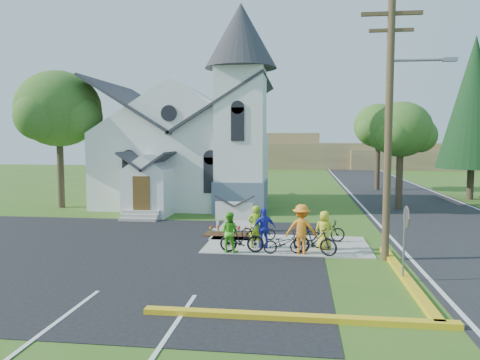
# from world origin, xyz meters

# --- Properties ---
(ground) EXTENTS (120.00, 120.00, 0.00)m
(ground) POSITION_xyz_m (0.00, 0.00, 0.00)
(ground) COLOR #33621C
(ground) RESTS_ON ground
(parking_lot) EXTENTS (20.00, 16.00, 0.02)m
(parking_lot) POSITION_xyz_m (-7.00, -2.00, 0.01)
(parking_lot) COLOR black
(parking_lot) RESTS_ON ground
(road) EXTENTS (8.00, 90.00, 0.02)m
(road) POSITION_xyz_m (10.00, 15.00, 0.01)
(road) COLOR black
(road) RESTS_ON ground
(sidewalk) EXTENTS (7.00, 4.00, 0.05)m
(sidewalk) POSITION_xyz_m (1.50, 0.50, 0.03)
(sidewalk) COLOR gray
(sidewalk) RESTS_ON ground
(church) EXTENTS (12.35, 12.00, 13.00)m
(church) POSITION_xyz_m (-5.48, 12.48, 5.25)
(church) COLOR white
(church) RESTS_ON ground
(church_sign) EXTENTS (2.20, 0.40, 1.70)m
(church_sign) POSITION_xyz_m (-1.20, 3.20, 1.03)
(church_sign) COLOR gray
(church_sign) RESTS_ON ground
(flower_bed) EXTENTS (2.60, 1.10, 0.07)m
(flower_bed) POSITION_xyz_m (-1.20, 2.30, 0.04)
(flower_bed) COLOR #3C2010
(flower_bed) RESTS_ON ground
(utility_pole) EXTENTS (3.45, 0.28, 10.00)m
(utility_pole) POSITION_xyz_m (5.36, -1.50, 5.40)
(utility_pole) COLOR #443522
(utility_pole) RESTS_ON ground
(stop_sign) EXTENTS (0.11, 0.76, 2.48)m
(stop_sign) POSITION_xyz_m (5.43, -4.20, 1.78)
(stop_sign) COLOR gray
(stop_sign) RESTS_ON ground
(tree_lot_corner) EXTENTS (5.60, 5.60, 9.15)m
(tree_lot_corner) POSITION_xyz_m (-14.00, 10.00, 6.60)
(tree_lot_corner) COLOR #3A2D1F
(tree_lot_corner) RESTS_ON ground
(tree_road_near) EXTENTS (4.00, 4.00, 7.05)m
(tree_road_near) POSITION_xyz_m (8.50, 12.00, 5.21)
(tree_road_near) COLOR #3A2D1F
(tree_road_near) RESTS_ON ground
(tree_road_mid) EXTENTS (4.40, 4.40, 7.80)m
(tree_road_mid) POSITION_xyz_m (9.00, 24.00, 5.78)
(tree_road_mid) COLOR #3A2D1F
(tree_road_mid) RESTS_ON ground
(conifer) EXTENTS (5.20, 5.20, 12.40)m
(conifer) POSITION_xyz_m (15.00, 18.00, 7.39)
(conifer) COLOR #3A2D1F
(conifer) RESTS_ON ground
(distant_hills) EXTENTS (61.00, 10.00, 5.60)m
(distant_hills) POSITION_xyz_m (3.36, 56.33, 2.17)
(distant_hills) COLOR olive
(distant_hills) RESTS_ON ground
(cyclist_0) EXTENTS (0.73, 0.55, 1.79)m
(cyclist_0) POSITION_xyz_m (0.20, -0.30, 0.95)
(cyclist_0) COLOR #95C417
(cyclist_0) RESTS_ON sidewalk
(bike_0) EXTENTS (1.59, 0.61, 0.82)m
(bike_0) POSITION_xyz_m (0.18, 1.26, 0.46)
(bike_0) COLOR black
(bike_0) RESTS_ON sidewalk
(cyclist_1) EXTENTS (0.90, 0.76, 1.64)m
(cyclist_1) POSITION_xyz_m (-0.79, -1.20, 0.87)
(cyclist_1) COLOR #55CB26
(cyclist_1) RESTS_ON sidewalk
(bike_1) EXTENTS (1.81, 0.61, 1.07)m
(bike_1) POSITION_xyz_m (-0.27, -1.20, 0.59)
(bike_1) COLOR black
(bike_1) RESTS_ON sidewalk
(cyclist_2) EXTENTS (1.07, 0.78, 1.69)m
(cyclist_2) POSITION_xyz_m (0.57, -0.36, 0.90)
(cyclist_2) COLOR #2730C3
(cyclist_2) RESTS_ON sidewalk
(bike_2) EXTENTS (1.70, 0.89, 0.85)m
(bike_2) POSITION_xyz_m (1.41, -1.20, 0.47)
(bike_2) COLOR black
(bike_2) RESTS_ON sidewalk
(cyclist_3) EXTENTS (1.36, 0.89, 1.98)m
(cyclist_3) POSITION_xyz_m (2.12, -1.09, 1.04)
(cyclist_3) COLOR orange
(cyclist_3) RESTS_ON sidewalk
(bike_3) EXTENTS (1.91, 1.21, 1.11)m
(bike_3) POSITION_xyz_m (2.64, -1.20, 0.61)
(bike_3) COLOR black
(bike_3) RESTS_ON sidewalk
(cyclist_4) EXTENTS (0.87, 0.64, 1.62)m
(cyclist_4) POSITION_xyz_m (3.06, -0.26, 0.86)
(cyclist_4) COLOR gold
(cyclist_4) RESTS_ON sidewalk
(bike_4) EXTENTS (1.91, 0.82, 0.98)m
(bike_4) POSITION_xyz_m (3.11, 1.23, 0.54)
(bike_4) COLOR black
(bike_4) RESTS_ON sidewalk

